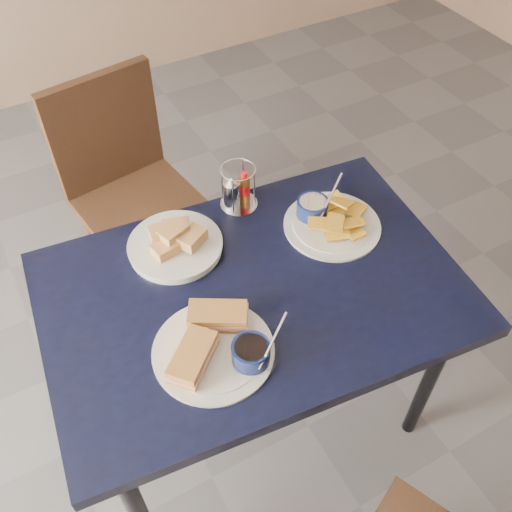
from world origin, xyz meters
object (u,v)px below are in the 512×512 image
dining_table (253,307)px  condiment_caddy (237,190)px  sandwich_plate (217,344)px  chair_far (128,177)px  bread_basket (175,243)px  plantain_plate (327,219)px

dining_table → condiment_caddy: size_ratio=8.34×
sandwich_plate → condiment_caddy: bearing=57.0°
sandwich_plate → condiment_caddy: 0.50m
chair_far → sandwich_plate: chair_far is taller
dining_table → bread_basket: bearing=118.1°
chair_far → bread_basket: chair_far is taller
sandwich_plate → condiment_caddy: condiment_caddy is taller
chair_far → condiment_caddy: (0.17, -0.57, 0.30)m
chair_far → bread_basket: 0.70m
sandwich_plate → condiment_caddy: size_ratio=2.27×
dining_table → bread_basket: (-0.12, 0.22, 0.10)m
dining_table → bread_basket: bread_basket is taller
chair_far → sandwich_plate: 1.03m
plantain_plate → condiment_caddy: bearing=134.2°
plantain_plate → condiment_caddy: size_ratio=2.01×
plantain_plate → condiment_caddy: 0.27m
sandwich_plate → chair_far: bearing=84.1°
plantain_plate → bread_basket: size_ratio=1.08×
dining_table → chair_far: size_ratio=1.29×
sandwich_plate → plantain_plate: (0.46, 0.23, -0.00)m
chair_far → bread_basket: bearing=-95.1°
plantain_plate → dining_table: bearing=-160.1°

